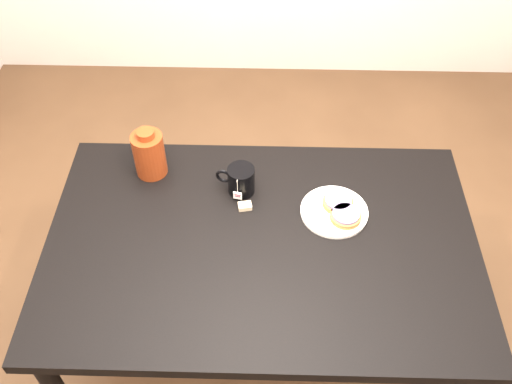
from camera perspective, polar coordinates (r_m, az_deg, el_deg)
ground_plane at (r=2.49m, az=0.44°, el=-15.52°), size 4.00×4.00×0.00m
table at (r=1.91m, az=0.56°, el=-6.46°), size 1.40×0.90×0.75m
plate at (r=1.93m, az=7.83°, el=-1.90°), size 0.23×0.23×0.02m
bagel_back at (r=1.94m, az=8.21°, el=-0.97°), size 0.11×0.11×0.03m
bagel_front at (r=1.91m, az=8.96°, el=-2.36°), size 0.13×0.13×0.03m
mug at (r=1.95m, az=-1.56°, el=1.21°), size 0.15×0.11×0.10m
teabag_pouch at (r=1.93m, az=-1.11°, el=-1.42°), size 0.05×0.04×0.02m
bagel_package at (r=2.03m, az=-10.64°, el=3.79°), size 0.13×0.13×0.19m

